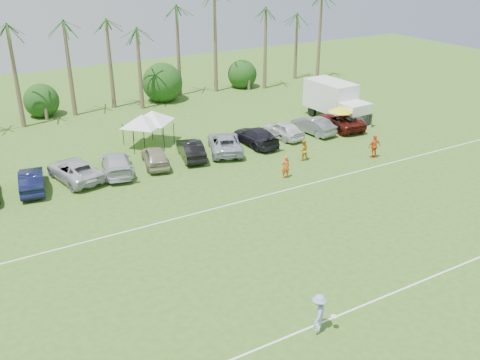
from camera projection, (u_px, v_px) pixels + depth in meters
ground at (390, 333)px, 22.57m from camera, size 120.00×120.00×0.00m
field_lines at (283, 248)px, 28.88m from camera, size 80.00×12.10×0.01m
palm_tree_3 at (5, 9)px, 44.79m from camera, size 2.40×2.40×11.90m
palm_tree_4 at (58, 36)px, 47.68m from camera, size 2.40×2.40×8.90m
palm_tree_5 at (101, 23)px, 49.17m from camera, size 2.40×2.40×9.90m
palm_tree_6 at (141, 11)px, 50.66m from camera, size 2.40×2.40×10.90m
palm_tree_8 at (225, 23)px, 55.51m from camera, size 2.40×2.40×8.90m
palm_tree_9 at (265, 11)px, 57.46m from camera, size 2.40×2.40×9.90m
palm_tree_10 at (303, 1)px, 59.42m from camera, size 2.40×2.40×10.90m
bush_tree_1 at (42, 99)px, 49.85m from camera, size 4.00×4.00×4.00m
bush_tree_2 at (162, 83)px, 55.38m from camera, size 4.00×4.00×4.00m
bush_tree_3 at (244, 72)px, 59.99m from camera, size 4.00×4.00×4.00m
sideline_player_a at (286, 167)px, 37.21m from camera, size 0.66×0.50×1.65m
sideline_player_b at (303, 150)px, 40.24m from camera, size 0.91×0.78×1.61m
sideline_player_c at (374, 146)px, 40.69m from camera, size 1.11×0.56×1.81m
box_truck at (336, 101)px, 49.01m from camera, size 2.78×6.80×3.47m
canopy_tent_left at (142, 115)px, 42.14m from camera, size 3.88×3.88×3.15m
canopy_tent_right at (152, 111)px, 42.96m from camera, size 3.96×3.96×3.21m
market_umbrella at (341, 109)px, 45.60m from camera, size 2.11×2.11×2.35m
frisbee_player at (319, 313)px, 22.45m from camera, size 1.33×1.21×1.74m
parked_car_1 at (32, 180)px, 35.33m from camera, size 2.23×4.56×1.44m
parked_car_2 at (74, 170)px, 36.92m from camera, size 3.34×5.54×1.44m
parked_car_3 at (117, 164)px, 38.01m from camera, size 3.03×5.27×1.44m
parked_car_4 at (155, 156)px, 39.30m from camera, size 2.59×4.50×1.44m
parked_car_5 at (191, 149)px, 40.66m from camera, size 2.48×4.60×1.44m
parked_car_6 at (225, 143)px, 41.93m from camera, size 4.16×5.70×1.44m
parked_car_7 at (256, 136)px, 43.37m from camera, size 2.08×4.99×1.44m
parked_car_8 at (283, 130)px, 44.95m from camera, size 2.06×4.35×1.44m
parked_car_9 at (313, 125)px, 46.03m from camera, size 2.00×4.51×1.44m
parked_car_10 at (340, 120)px, 47.26m from camera, size 2.95×5.41×1.44m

